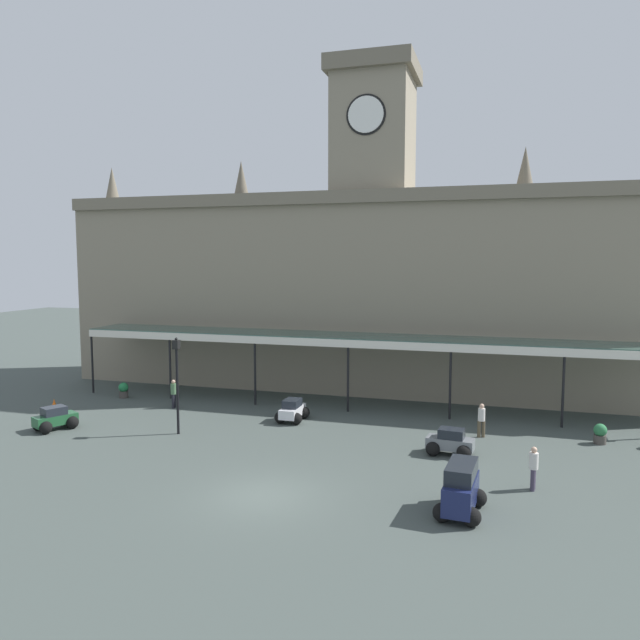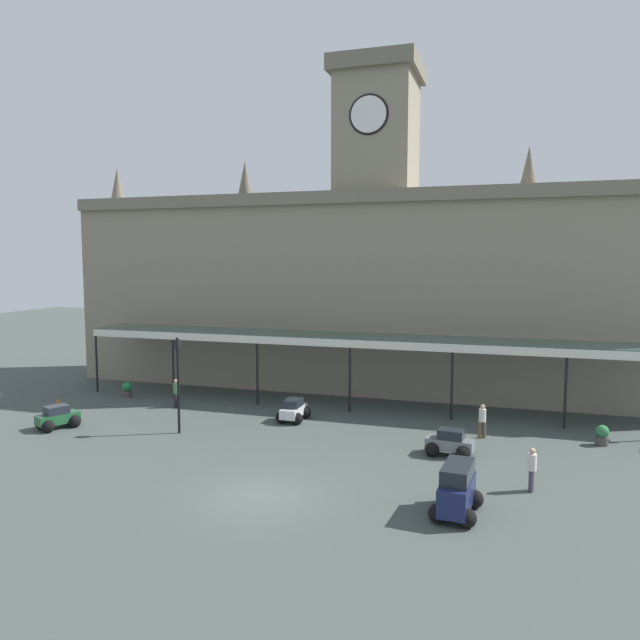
% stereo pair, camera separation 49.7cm
% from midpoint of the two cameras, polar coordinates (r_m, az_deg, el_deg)
% --- Properties ---
extents(ground_plane, '(140.00, 140.00, 0.00)m').
position_cam_midpoint_polar(ground_plane, '(23.24, -6.05, -16.17)').
color(ground_plane, '#424B47').
extents(station_building, '(41.71, 6.28, 21.22)m').
position_cam_midpoint_polar(station_building, '(40.29, 4.63, 3.53)').
color(station_building, gray).
rests_on(station_building, ground).
extents(entrance_canopy, '(34.34, 3.26, 4.22)m').
position_cam_midpoint_polar(entrance_canopy, '(35.33, 2.77, -1.74)').
color(entrance_canopy, '#38564C').
rests_on(entrance_canopy, ground).
extents(car_grey_sedan, '(2.13, 1.66, 1.19)m').
position_cam_midpoint_polar(car_grey_sedan, '(27.92, 11.69, -11.37)').
color(car_grey_sedan, slate).
rests_on(car_grey_sedan, ground).
extents(car_green_sedan, '(2.03, 2.24, 1.19)m').
position_cam_midpoint_polar(car_green_sedan, '(34.11, -24.10, -8.60)').
color(car_green_sedan, '#1E512D').
rests_on(car_green_sedan, ground).
extents(car_white_sedan, '(1.52, 2.05, 1.19)m').
position_cam_midpoint_polar(car_white_sedan, '(32.86, -3.06, -8.63)').
color(car_white_sedan, silver).
rests_on(car_white_sedan, ground).
extents(car_navy_van, '(1.72, 2.47, 1.77)m').
position_cam_midpoint_polar(car_navy_van, '(21.83, 12.49, -15.48)').
color(car_navy_van, '#19214C').
rests_on(car_navy_van, ground).
extents(pedestrian_near_entrance, '(0.34, 0.39, 1.67)m').
position_cam_midpoint_polar(pedestrian_near_entrance, '(36.55, -14.03, -6.66)').
color(pedestrian_near_entrance, black).
rests_on(pedestrian_near_entrance, ground).
extents(pedestrian_crossing_forecourt, '(0.37, 0.34, 1.67)m').
position_cam_midpoint_polar(pedestrian_crossing_forecourt, '(30.77, 14.54, -9.03)').
color(pedestrian_crossing_forecourt, brown).
rests_on(pedestrian_crossing_forecourt, ground).
extents(pedestrian_beside_cars, '(0.34, 0.39, 1.67)m').
position_cam_midpoint_polar(pedestrian_beside_cars, '(24.59, 18.94, -12.95)').
color(pedestrian_beside_cars, '#3F384C').
rests_on(pedestrian_beside_cars, ground).
extents(victorian_lamppost, '(0.30, 0.30, 4.84)m').
position_cam_midpoint_polar(victorian_lamppost, '(30.77, -13.79, -4.99)').
color(victorian_lamppost, black).
rests_on(victorian_lamppost, ground).
extents(traffic_cone, '(0.40, 0.40, 0.65)m').
position_cam_midpoint_polar(traffic_cone, '(38.43, -24.13, -7.28)').
color(traffic_cone, orange).
rests_on(traffic_cone, ground).
extents(planter_by_canopy, '(0.60, 0.60, 0.96)m').
position_cam_midpoint_polar(planter_by_canopy, '(40.14, -18.39, -6.29)').
color(planter_by_canopy, '#47423D').
rests_on(planter_by_canopy, ground).
extents(planter_near_kerb, '(0.60, 0.60, 0.96)m').
position_cam_midpoint_polar(planter_near_kerb, '(31.68, 24.51, -9.73)').
color(planter_near_kerb, '#47423D').
rests_on(planter_near_kerb, ground).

